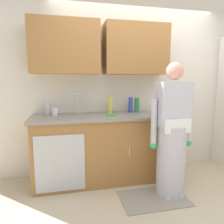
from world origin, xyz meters
TOP-DOWN VIEW (x-y plane):
  - ground_plane at (0.00, 0.00)m, footprint 9.00×9.00m
  - kitchen_wall_with_uppers at (-0.14, 0.99)m, footprint 4.80×0.44m
  - counter_cabinet at (-0.55, 0.70)m, footprint 1.90×0.62m
  - countertop at (-0.55, 0.70)m, footprint 1.96×0.66m
  - sink at (-0.87, 0.71)m, footprint 0.50×0.36m
  - person_at_sink at (0.18, 0.11)m, footprint 0.55×0.34m
  - floor_mat at (-0.06, 0.05)m, footprint 0.80×0.50m
  - bottle_dish_liquid at (-1.30, 0.88)m, footprint 0.07×0.07m
  - bottle_water_short at (-0.11, 0.85)m, footprint 0.06×0.06m
  - bottle_soap at (-0.43, 0.84)m, footprint 0.07×0.07m
  - bottle_cleaner_spray at (-0.01, 0.86)m, footprint 0.07×0.07m
  - cup_by_sink at (-1.21, 0.80)m, footprint 0.08×0.08m
  - sponge at (-0.46, 0.60)m, footprint 0.11×0.07m

SIDE VIEW (x-z plane):
  - ground_plane at x=0.00m, z-range 0.00..0.00m
  - floor_mat at x=-0.06m, z-range 0.00..0.01m
  - counter_cabinet at x=-0.55m, z-range 0.00..0.90m
  - person_at_sink at x=0.18m, z-range -0.12..1.50m
  - countertop at x=-0.55m, z-range 0.90..0.94m
  - sink at x=-0.87m, z-range 0.75..1.10m
  - sponge at x=-0.46m, z-range 0.94..0.97m
  - cup_by_sink at x=-1.21m, z-range 0.94..1.04m
  - bottle_dish_liquid at x=-1.30m, z-range 0.94..1.10m
  - bottle_cleaner_spray at x=-0.01m, z-range 0.94..1.15m
  - bottle_water_short at x=-0.11m, z-range 0.94..1.17m
  - bottle_soap at x=-0.43m, z-range 0.94..1.17m
  - kitchen_wall_with_uppers at x=-0.14m, z-range 0.13..2.83m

